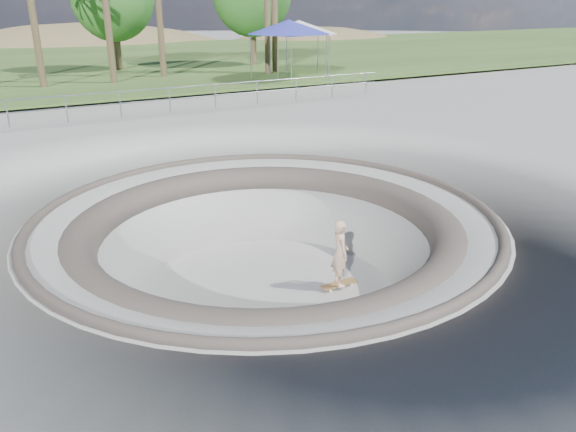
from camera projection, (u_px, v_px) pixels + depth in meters
name	position (u px, v px, depth m)	size (l,w,h in m)	color
ground	(265.00, 216.00, 12.40)	(180.00, 180.00, 0.00)	#A2A39E
skate_bowl	(266.00, 289.00, 13.06)	(14.00, 14.00, 4.10)	#A2A39E
grass_strip	(40.00, 65.00, 39.76)	(180.00, 36.00, 0.12)	#374F1F
distant_hills	(56.00, 111.00, 62.82)	(103.20, 45.00, 28.60)	brown
safety_railing	(120.00, 104.00, 21.84)	(25.00, 0.06, 1.03)	gray
skateboard	(339.00, 284.00, 13.27)	(0.92, 0.26, 0.10)	brown
skater	(340.00, 252.00, 12.98)	(0.59, 0.38, 1.61)	#DCAD8E
canopy_white	(299.00, 27.00, 32.22)	(5.85, 5.85, 3.16)	gray
canopy_blue	(289.00, 27.00, 31.04)	(6.05, 6.05, 3.22)	gray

